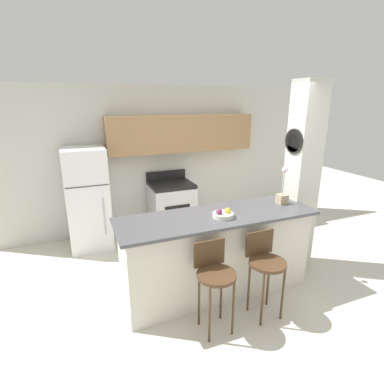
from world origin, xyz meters
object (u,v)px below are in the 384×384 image
at_px(stove_range, 172,207).
at_px(fruit_bowl, 223,214).
at_px(bar_stool_right, 265,262).
at_px(orchid_vase, 282,194).
at_px(refrigerator, 88,199).
at_px(bar_stool_left, 215,274).

distance_m(stove_range, fruit_bowl, 2.11).
height_order(bar_stool_right, orchid_vase, orchid_vase).
xyz_separation_m(stove_range, bar_stool_right, (0.24, -2.48, 0.17)).
xyz_separation_m(stove_range, orchid_vase, (0.88, -1.88, 0.69)).
height_order(refrigerator, bar_stool_right, refrigerator).
bearing_deg(bar_stool_right, refrigerator, 123.74).
distance_m(refrigerator, bar_stool_right, 2.95).
relative_size(stove_range, fruit_bowl, 4.47).
bearing_deg(orchid_vase, stove_range, 115.00).
height_order(stove_range, bar_stool_right, stove_range).
bearing_deg(refrigerator, orchid_vase, -39.07).
bearing_deg(stove_range, fruit_bowl, -91.33).
bearing_deg(stove_range, bar_stool_left, -98.46).
distance_m(bar_stool_left, bar_stool_right, 0.60).
relative_size(bar_stool_left, fruit_bowl, 3.94).
xyz_separation_m(bar_stool_left, fruit_bowl, (0.32, 0.46, 0.43)).
bearing_deg(orchid_vase, refrigerator, 140.93).
bearing_deg(stove_range, refrigerator, -178.70).
distance_m(refrigerator, stove_range, 1.44).
height_order(refrigerator, fruit_bowl, refrigerator).
distance_m(bar_stool_left, orchid_vase, 1.48).
relative_size(stove_range, bar_stool_right, 1.13).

